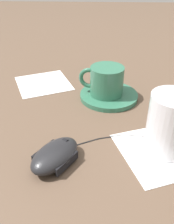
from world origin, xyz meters
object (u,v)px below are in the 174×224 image
(saucer, at_px, (109,96))
(computer_mouse, at_px, (55,155))
(drinking_glass, at_px, (170,123))
(coffee_cup, at_px, (107,81))

(saucer, relative_size, computer_mouse, 1.24)
(saucer, relative_size, drinking_glass, 1.32)
(coffee_cup, height_order, computer_mouse, coffee_cup)
(coffee_cup, xyz_separation_m, computer_mouse, (-0.23, 0.09, -0.03))
(saucer, xyz_separation_m, computer_mouse, (-0.23, 0.10, 0.01))
(coffee_cup, xyz_separation_m, drinking_glass, (-0.18, -0.10, 0.01))
(computer_mouse, xyz_separation_m, drinking_glass, (0.04, -0.19, 0.04))
(saucer, bearing_deg, computer_mouse, 157.16)
(saucer, relative_size, coffee_cup, 1.28)
(computer_mouse, bearing_deg, saucer, -22.84)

